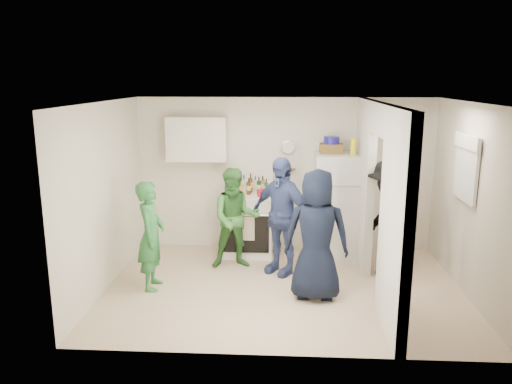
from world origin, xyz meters
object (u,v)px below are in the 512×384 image
(blue_bowl, at_px, (331,140))
(person_green_left, at_px, (151,236))
(person_green_center, at_px, (236,218))
(person_nook, at_px, (388,220))
(fridge, at_px, (336,206))
(yellow_cup_stack_top, at_px, (353,147))
(person_navy, at_px, (317,235))
(person_denim, at_px, (281,216))
(stove, at_px, (247,224))
(wicker_basket, at_px, (331,148))

(blue_bowl, height_order, person_green_left, blue_bowl)
(person_green_center, xyz_separation_m, person_nook, (2.17, -0.31, 0.10))
(person_nook, bearing_deg, fridge, -151.20)
(person_green_left, height_order, person_green_center, person_green_center)
(yellow_cup_stack_top, bearing_deg, person_navy, -112.48)
(blue_bowl, relative_size, person_navy, 0.14)
(person_denim, bearing_deg, person_nook, 32.45)
(fridge, xyz_separation_m, person_green_center, (-1.54, -0.58, -0.07))
(person_green_left, bearing_deg, person_navy, -97.41)
(person_green_left, xyz_separation_m, person_denim, (1.73, 0.64, 0.12))
(stove, bearing_deg, person_green_center, -101.98)
(yellow_cup_stack_top, bearing_deg, person_nook, -62.11)
(person_nook, bearing_deg, yellow_cup_stack_top, -159.01)
(blue_bowl, distance_m, person_navy, 1.96)
(yellow_cup_stack_top, xyz_separation_m, person_green_left, (-2.82, -1.31, -1.04))
(wicker_basket, bearing_deg, person_denim, -133.32)
(stove, height_order, yellow_cup_stack_top, yellow_cup_stack_top)
(blue_bowl, relative_size, person_green_left, 0.16)
(person_denim, bearing_deg, person_green_left, -122.56)
(blue_bowl, relative_size, person_green_center, 0.16)
(stove, xyz_separation_m, person_green_center, (-0.13, -0.61, 0.26))
(person_nook, bearing_deg, wicker_basket, -148.68)
(person_green_center, distance_m, person_nook, 2.19)
(blue_bowl, height_order, person_navy, blue_bowl)
(fridge, relative_size, person_nook, 0.97)
(fridge, xyz_separation_m, wicker_basket, (-0.10, 0.05, 0.90))
(wicker_basket, distance_m, blue_bowl, 0.13)
(wicker_basket, xyz_separation_m, person_navy, (-0.30, -1.66, -0.88))
(stove, bearing_deg, blue_bowl, 0.88)
(wicker_basket, relative_size, person_denim, 0.20)
(person_navy, relative_size, person_nook, 0.99)
(person_green_left, height_order, person_nook, person_nook)
(stove, distance_m, blue_bowl, 1.89)
(blue_bowl, bearing_deg, person_green_left, -149.72)
(person_green_center, bearing_deg, person_nook, -17.82)
(person_nook, bearing_deg, blue_bowl, -148.68)
(stove, height_order, person_nook, person_nook)
(person_green_center, bearing_deg, yellow_cup_stack_top, 5.35)
(wicker_basket, height_order, person_denim, wicker_basket)
(yellow_cup_stack_top, bearing_deg, stove, 175.44)
(fridge, height_order, wicker_basket, wicker_basket)
(yellow_cup_stack_top, height_order, person_navy, yellow_cup_stack_top)
(blue_bowl, height_order, yellow_cup_stack_top, blue_bowl)
(yellow_cup_stack_top, distance_m, person_green_left, 3.27)
(person_navy, bearing_deg, wicker_basket, -97.19)
(person_denim, height_order, person_nook, person_denim)
(yellow_cup_stack_top, height_order, person_green_center, yellow_cup_stack_top)
(person_denim, bearing_deg, fridge, 78.36)
(yellow_cup_stack_top, height_order, person_green_left, yellow_cup_stack_top)
(blue_bowl, distance_m, person_denim, 1.50)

